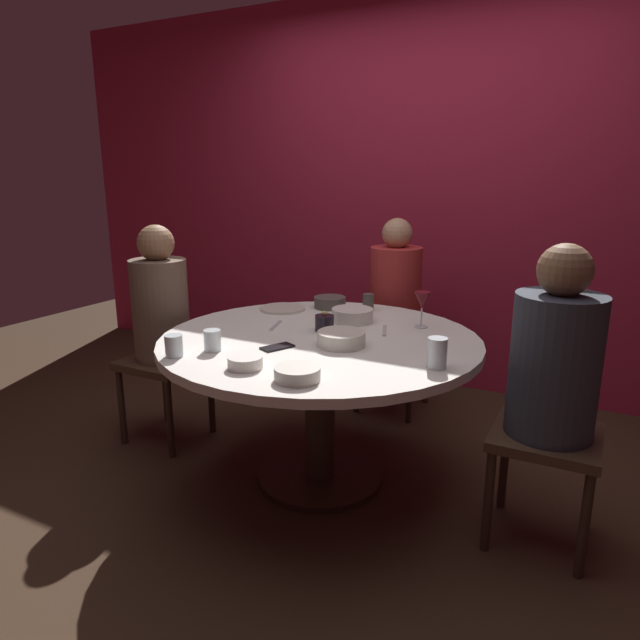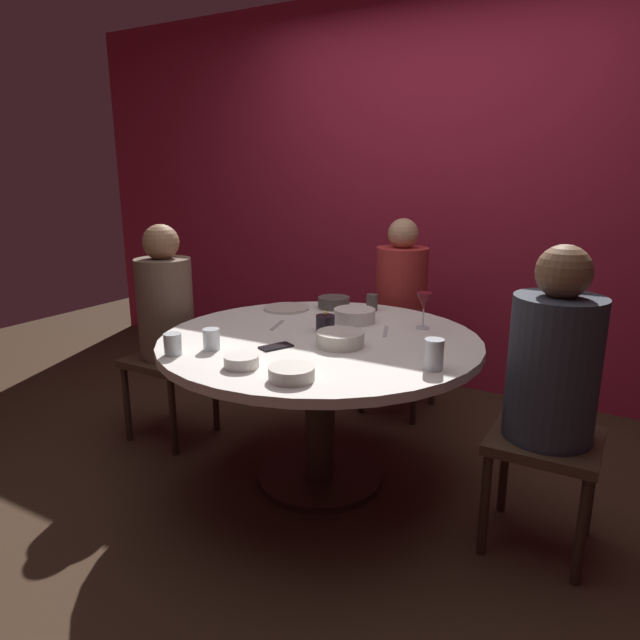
% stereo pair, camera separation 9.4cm
% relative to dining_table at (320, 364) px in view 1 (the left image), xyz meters
% --- Properties ---
extents(ground_plane, '(8.00, 8.00, 0.00)m').
position_rel_dining_table_xyz_m(ground_plane, '(0.00, 0.00, -0.59)').
color(ground_plane, '#382619').
extents(back_wall, '(6.00, 0.10, 2.60)m').
position_rel_dining_table_xyz_m(back_wall, '(0.00, 1.59, 0.71)').
color(back_wall, maroon).
rests_on(back_wall, ground).
extents(dining_table, '(1.46, 1.46, 0.72)m').
position_rel_dining_table_xyz_m(dining_table, '(0.00, 0.00, 0.00)').
color(dining_table, silver).
rests_on(dining_table, ground).
extents(seated_diner_left, '(0.40, 0.40, 1.19)m').
position_rel_dining_table_xyz_m(seated_diner_left, '(-0.96, 0.00, 0.14)').
color(seated_diner_left, '#3F2D1E').
rests_on(seated_diner_left, ground).
extents(seated_diner_back, '(0.40, 0.40, 1.19)m').
position_rel_dining_table_xyz_m(seated_diner_back, '(0.00, 0.98, 0.14)').
color(seated_diner_back, '#3F2D1E').
rests_on(seated_diner_back, ground).
extents(seated_diner_right, '(0.40, 0.40, 1.20)m').
position_rel_dining_table_xyz_m(seated_diner_right, '(1.00, 0.00, 0.15)').
color(seated_diner_right, '#3F2D1E').
rests_on(seated_diner_right, ground).
extents(candle_holder, '(0.09, 0.09, 0.10)m').
position_rel_dining_table_xyz_m(candle_holder, '(-0.03, 0.10, 0.17)').
color(candle_holder, black).
rests_on(candle_holder, dining_table).
extents(wine_glass, '(0.08, 0.08, 0.18)m').
position_rel_dining_table_xyz_m(wine_glass, '(0.36, 0.37, 0.26)').
color(wine_glass, silver).
rests_on(wine_glass, dining_table).
extents(dinner_plate, '(0.25, 0.25, 0.01)m').
position_rel_dining_table_xyz_m(dinner_plate, '(-0.42, 0.37, 0.14)').
color(dinner_plate, beige).
rests_on(dinner_plate, dining_table).
extents(cell_phone, '(0.12, 0.16, 0.01)m').
position_rel_dining_table_xyz_m(cell_phone, '(-0.08, -0.23, 0.14)').
color(cell_phone, black).
rests_on(cell_phone, dining_table).
extents(bowl_serving_large, '(0.21, 0.21, 0.06)m').
position_rel_dining_table_xyz_m(bowl_serving_large, '(0.14, -0.07, 0.16)').
color(bowl_serving_large, beige).
rests_on(bowl_serving_large, dining_table).
extents(bowl_salad_center, '(0.18, 0.18, 0.06)m').
position_rel_dining_table_xyz_m(bowl_salad_center, '(-0.22, 0.53, 0.16)').
color(bowl_salad_center, '#4C4742').
rests_on(bowl_salad_center, dining_table).
extents(bowl_small_white, '(0.17, 0.17, 0.05)m').
position_rel_dining_table_xyz_m(bowl_small_white, '(0.18, -0.53, 0.16)').
color(bowl_small_white, beige).
rests_on(bowl_small_white, dining_table).
extents(bowl_sauce_side, '(0.21, 0.21, 0.07)m').
position_rel_dining_table_xyz_m(bowl_sauce_side, '(0.02, 0.32, 0.16)').
color(bowl_sauce_side, silver).
rests_on(bowl_sauce_side, dining_table).
extents(bowl_rice_portion, '(0.14, 0.14, 0.05)m').
position_rel_dining_table_xyz_m(bowl_rice_portion, '(-0.06, -0.50, 0.15)').
color(bowl_rice_portion, silver).
rests_on(bowl_rice_portion, dining_table).
extents(cup_near_candle, '(0.07, 0.07, 0.09)m').
position_rel_dining_table_xyz_m(cup_near_candle, '(-0.31, -0.39, 0.18)').
color(cup_near_candle, silver).
rests_on(cup_near_candle, dining_table).
extents(cup_by_left_diner, '(0.08, 0.08, 0.12)m').
position_rel_dining_table_xyz_m(cup_by_left_diner, '(0.59, -0.16, 0.19)').
color(cup_by_left_diner, silver).
rests_on(cup_by_left_diner, dining_table).
extents(cup_by_right_diner, '(0.06, 0.06, 0.09)m').
position_rel_dining_table_xyz_m(cup_by_right_diner, '(-0.01, 0.58, 0.18)').
color(cup_by_right_diner, '#4C4742').
rests_on(cup_by_right_diner, dining_table).
extents(cup_center_front, '(0.07, 0.07, 0.09)m').
position_rel_dining_table_xyz_m(cup_center_front, '(-0.40, -0.52, 0.18)').
color(cup_center_front, silver).
rests_on(cup_center_front, dining_table).
extents(fork_near_plate, '(0.08, 0.17, 0.01)m').
position_rel_dining_table_xyz_m(fork_near_plate, '(0.22, 0.23, 0.13)').
color(fork_near_plate, '#B7B7BC').
rests_on(fork_near_plate, dining_table).
extents(knife_near_plate, '(0.06, 0.18, 0.01)m').
position_rel_dining_table_xyz_m(knife_near_plate, '(-0.28, 0.06, 0.13)').
color(knife_near_plate, '#B7B7BC').
rests_on(knife_near_plate, dining_table).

